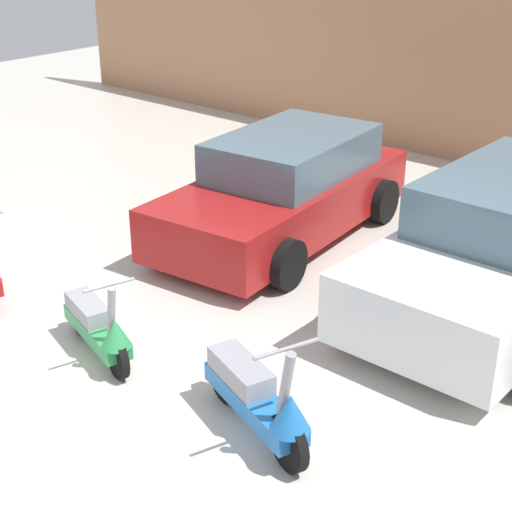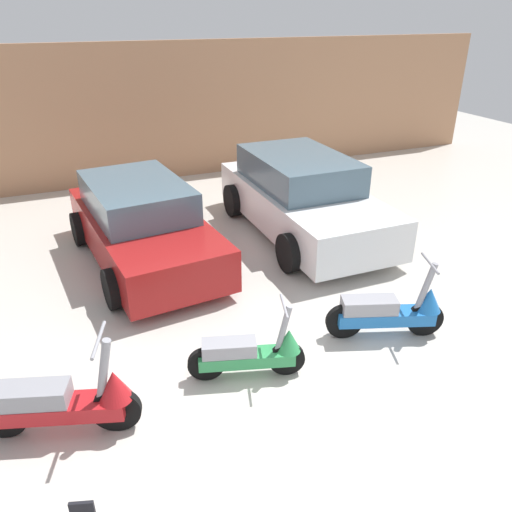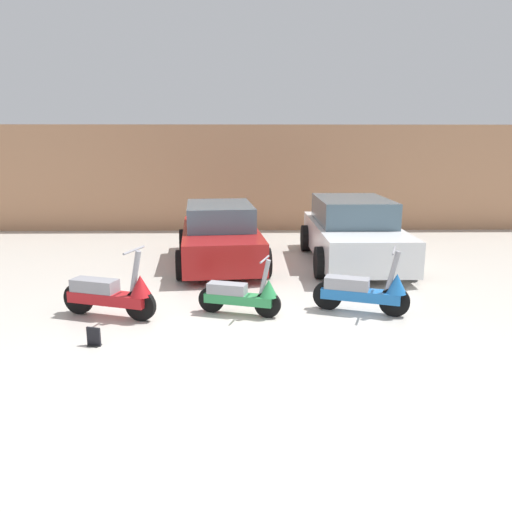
# 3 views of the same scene
# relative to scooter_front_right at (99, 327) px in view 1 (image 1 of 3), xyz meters

# --- Properties ---
(ground_plane) EXTENTS (28.00, 28.00, 0.00)m
(ground_plane) POSITION_rel_scooter_front_right_xyz_m (0.26, -1.02, -0.34)
(ground_plane) COLOR beige
(wall_back) EXTENTS (19.60, 0.12, 3.21)m
(wall_back) POSITION_rel_scooter_front_right_xyz_m (0.26, 7.90, 1.27)
(wall_back) COLOR tan
(wall_back) RESTS_ON ground_plane
(scooter_front_right) EXTENTS (1.32, 0.64, 0.95)m
(scooter_front_right) POSITION_rel_scooter_front_right_xyz_m (0.00, 0.00, 0.00)
(scooter_front_right) COLOR black
(scooter_front_right) RESTS_ON ground_plane
(scooter_front_center) EXTENTS (1.47, 0.77, 1.07)m
(scooter_front_center) POSITION_rel_scooter_front_right_xyz_m (1.95, 0.05, 0.04)
(scooter_front_center) COLOR black
(scooter_front_center) RESTS_ON ground_plane
(car_rear_left) EXTENTS (2.20, 4.07, 1.33)m
(car_rear_left) POSITION_rel_scooter_front_right_xyz_m (-0.53, 3.51, 0.30)
(car_rear_left) COLOR maroon
(car_rear_left) RESTS_ON ground_plane
(car_rear_center) EXTENTS (2.07, 4.26, 1.45)m
(car_rear_center) POSITION_rel_scooter_front_right_xyz_m (2.48, 3.56, 0.36)
(car_rear_center) COLOR white
(car_rear_center) RESTS_ON ground_plane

